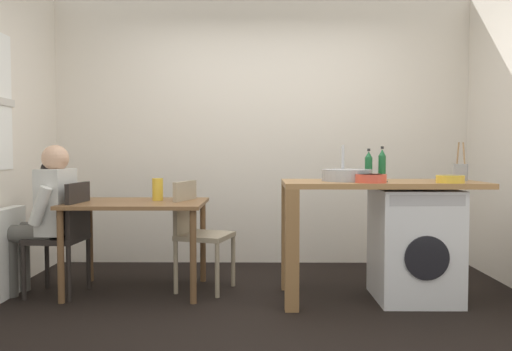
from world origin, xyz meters
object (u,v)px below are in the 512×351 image
chair_person_seat (66,232)px  seated_person (46,211)px  bottle_squat_brown (382,164)px  utensil_crock (460,172)px  bottle_tall_green (369,166)px  dining_table (137,213)px  chair_opposite (197,229)px  colander (450,179)px  vase (158,189)px  washing_machine (414,244)px  mixing_bowl (371,178)px

chair_person_seat → seated_person: bearing=90.0°
seated_person → bottle_squat_brown: 2.73m
chair_person_seat → utensil_crock: utensil_crock is taller
bottle_squat_brown → utensil_crock: (0.57, -0.18, -0.05)m
bottle_tall_green → bottle_squat_brown: 0.12m
dining_table → seated_person: bearing=-172.5°
dining_table → bottle_tall_green: bearing=-0.4°
utensil_crock → chair_opposite: bearing=173.7°
dining_table → colander: colander is taller
utensil_crock → vase: 2.43m
dining_table → bottle_squat_brown: (2.00, 0.02, 0.40)m
chair_opposite → dining_table: bearing=-64.1°
chair_person_seat → bottle_tall_green: bottle_tall_green is taller
chair_person_seat → chair_opposite: 1.04m
seated_person → washing_machine: seated_person is taller
chair_opposite → bottle_tall_green: 1.50m
chair_person_seat → washing_machine: bearing=-87.6°
chair_opposite → washing_machine: 1.74m
dining_table → bottle_tall_green: (1.88, -0.01, 0.39)m
washing_machine → bottle_tall_green: (-0.32, 0.20, 0.60)m
washing_machine → mixing_bowl: bearing=-152.7°
vase → bottle_tall_green: bearing=-3.7°
bottle_squat_brown → utensil_crock: size_ratio=0.90×
seated_person → chair_opposite: bearing=-77.5°
bottle_tall_green → vase: bearing=176.3°
chair_opposite → bottle_tall_green: bearing=103.9°
seated_person → bottle_squat_brown: size_ratio=4.44×
vase → washing_machine: bearing=-8.6°
chair_opposite → bottle_tall_green: (1.40, -0.08, 0.53)m
chair_opposite → colander: 2.02m
washing_machine → chair_person_seat: bearing=177.8°
mixing_bowl → bottle_squat_brown: bearing=66.8°
washing_machine → utensil_crock: 0.67m
mixing_bowl → vase: 1.74m
washing_machine → seated_person: bearing=177.7°
bottle_squat_brown → colander: bearing=-49.3°
utensil_crock → bottle_tall_green: bearing=168.0°
dining_table → seated_person: size_ratio=0.92×
chair_person_seat → vase: (0.70, 0.21, 0.32)m
bottle_tall_green → utensil_crock: size_ratio=0.84×
bottle_squat_brown → chair_opposite: bearing=178.1°
dining_table → bottle_tall_green: size_ratio=4.39×
washing_machine → vase: 2.11m
chair_opposite → seated_person: 1.21m
bottle_tall_green → vase: size_ratio=1.35×
chair_opposite → bottle_squat_brown: 1.61m
dining_table → chair_opposite: chair_opposite is taller
bottle_tall_green → mixing_bowl: 0.41m
dining_table → colander: (2.38, -0.43, 0.31)m
dining_table → mixing_bowl: mixing_bowl is taller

